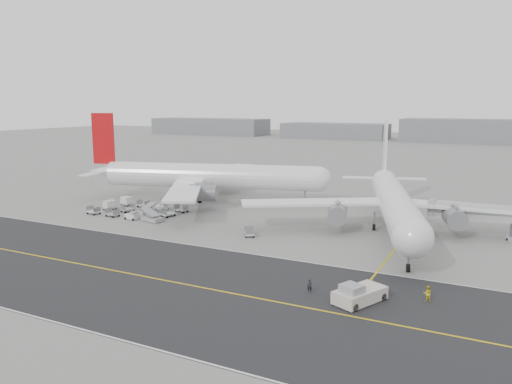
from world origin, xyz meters
The scene contains 11 objects.
ground centered at (0.00, 0.00, 0.00)m, with size 700.00×700.00×0.00m, color gray.
taxiway centered at (5.02, -17.98, 0.01)m, with size 220.00×59.00×0.03m.
horizon_buildings centered at (30.00, 260.00, 0.00)m, with size 520.00×28.00×28.00m, color slate, non-canonical shape.
airliner_a centered at (-19.72, 31.94, 6.05)m, with size 59.50×58.22×21.02m.
airliner_b centered at (27.29, 21.94, 5.70)m, with size 54.66×55.80×19.81m.
pushback_tug centered at (30.60, -13.79, 1.04)m, with size 5.72×8.69×2.52m.
jet_bridge centered at (40.66, 25.40, 4.13)m, with size 15.69×3.13×5.93m.
gse_cluster centered at (-25.17, 13.31, 0.00)m, with size 23.94×18.05×2.18m, color #98989D, non-canonical shape.
stray_dolly centered at (5.25, 6.97, 0.00)m, with size 1.60×2.61×1.60m, color silver, non-canonical shape.
ground_crew_a centered at (24.30, -13.47, 0.88)m, with size 0.64×0.42×1.77m, color black.
ground_crew_b centered at (37.80, -9.71, 0.98)m, with size 0.95×0.74×1.96m, color yellow.
Camera 1 is at (44.77, -69.26, 23.28)m, focal length 35.00 mm.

